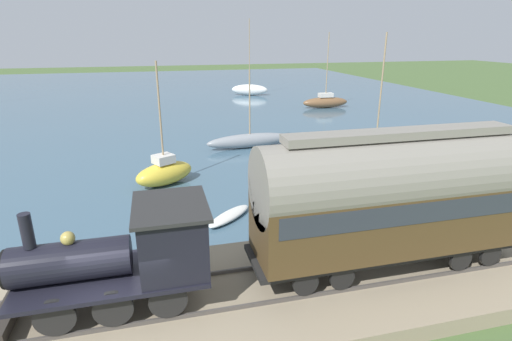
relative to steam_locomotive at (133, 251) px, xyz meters
The scene contains 12 objects.
ground_plane 2.26m from the steam_locomotive, 118.51° to the left, with size 200.00×200.00×0.00m, color #476033.
harbor_water 43.13m from the steam_locomotive, ahead, with size 80.00×80.00×0.01m.
rail_embankment 1.99m from the steam_locomotive, 90.00° to the left, with size 5.55×56.00×0.64m.
steam_locomotive is the anchor object (origin of this frame).
passenger_coach 7.85m from the steam_locomotive, 90.00° to the right, with size 2.40×9.03×4.47m.
sailboat_brown 36.57m from the steam_locomotive, 31.75° to the right, with size 1.45×5.19×7.95m.
sailboat_white 44.57m from the steam_locomotive, 17.38° to the right, with size 3.22×5.00×9.64m.
sailboat_gray 18.65m from the steam_locomotive, 23.11° to the right, with size 1.66×6.40×5.46m.
sailboat_yellow 11.10m from the steam_locomotive, ahead, with size 2.92×3.62×6.50m.
sailboat_teal 18.44m from the steam_locomotive, 50.39° to the right, with size 1.85×5.19×7.85m.
rowboat_off_pier 12.67m from the steam_locomotive, 44.76° to the right, with size 1.91×2.86×0.31m.
rowboat_mid_harbor 7.17m from the steam_locomotive, 32.37° to the right, with size 2.36×2.48×0.32m.
Camera 1 is at (-9.78, -1.21, 7.73)m, focal length 28.00 mm.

